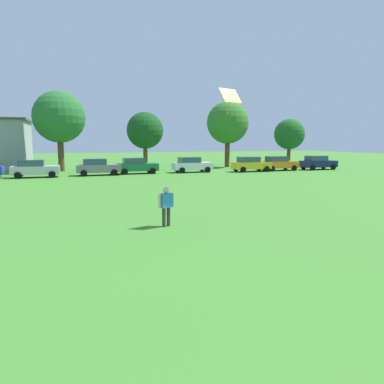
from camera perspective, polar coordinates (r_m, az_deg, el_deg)
The scene contains 14 objects.
ground_plane at distance 29.99m, azimuth -15.08°, elevation 1.25°, with size 160.00×160.00×0.00m, color #42842D.
adult_bystander at distance 14.48m, azimuth -4.15°, elevation -1.78°, with size 0.71×0.48×1.61m.
kite at distance 15.51m, azimuth 6.06°, elevation 14.69°, with size 1.05×0.73×1.04m.
parked_car_silver_1 at distance 37.12m, azimuth -23.72°, elevation 3.44°, with size 4.30×2.02×1.68m.
parked_car_gray_2 at distance 37.41m, azimuth -14.79°, elevation 3.89°, with size 4.30×2.02×1.68m.
parked_car_green_3 at distance 38.41m, azimuth -8.83°, elevation 4.16°, with size 4.30×2.02×1.68m.
parked_car_white_4 at distance 39.66m, azimuth -0.07°, elevation 4.38°, with size 4.30×2.02×1.68m.
parked_car_yellow_5 at distance 41.13m, azimuth 9.29°, elevation 4.41°, with size 4.30×2.02×1.68m.
parked_car_orange_6 at distance 43.24m, azimuth 13.58°, elevation 4.46°, with size 4.30×2.02×1.68m.
parked_car_navy_7 at distance 46.03m, azimuth 19.36°, elevation 4.44°, with size 4.30×2.02×1.68m.
tree_left at distance 43.74m, azimuth -20.36°, elevation 11.07°, with size 5.78×5.78×9.00m.
tree_center at distance 44.66m, azimuth -7.48°, elevation 9.65°, with size 4.46×4.46×6.94m.
tree_right at distance 48.10m, azimuth 5.69°, elevation 10.86°, with size 5.49×5.49×8.55m.
tree_far_right at distance 51.14m, azimuth 15.22°, elevation 8.83°, with size 4.11×4.11×6.41m.
Camera 1 is at (-1.74, 0.25, 3.44)m, focal length 33.56 mm.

